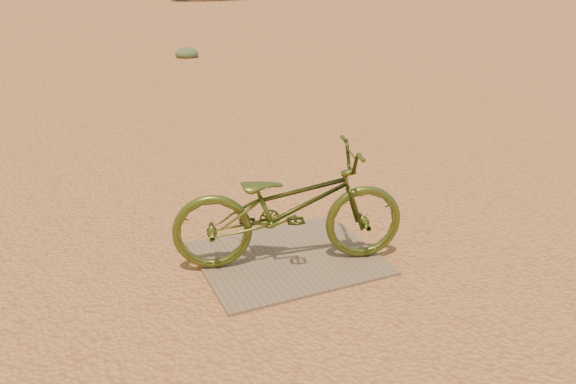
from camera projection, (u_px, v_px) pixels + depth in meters
name	position (u px, v px, depth m)	size (l,w,h in m)	color
ground	(315.00, 237.00, 4.83)	(120.00, 120.00, 0.00)	#BE814C
plywood_board	(288.00, 258.00, 4.45)	(1.37, 1.14, 0.02)	brown
bicycle	(289.00, 207.00, 4.21)	(0.61, 1.76, 0.92)	#414F1B
kale_b	(187.00, 57.00, 14.43)	(0.59, 0.59, 0.33)	#4B6042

